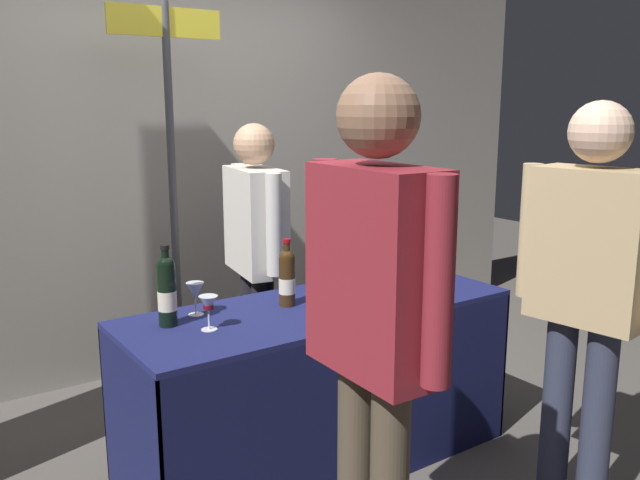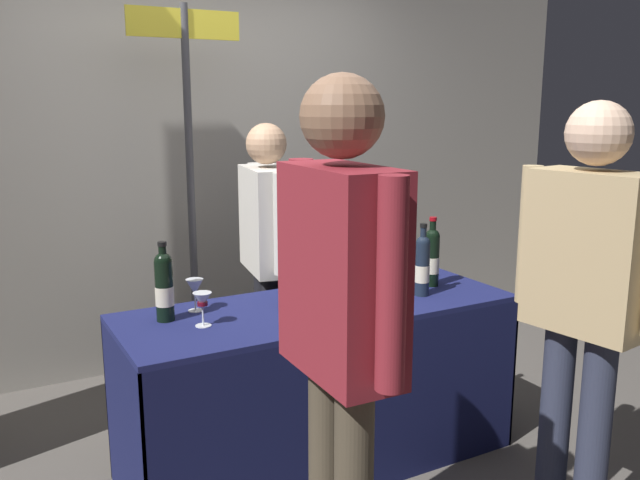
{
  "view_description": "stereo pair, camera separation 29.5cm",
  "coord_description": "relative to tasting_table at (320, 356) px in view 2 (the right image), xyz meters",
  "views": [
    {
      "loc": [
        -1.64,
        -2.38,
        1.68
      ],
      "look_at": [
        0.0,
        0.0,
        1.07
      ],
      "focal_mm": 37.4,
      "sensor_mm": 36.0,
      "label": 1
    },
    {
      "loc": [
        -1.39,
        -2.54,
        1.68
      ],
      "look_at": [
        0.0,
        0.0,
        1.07
      ],
      "focal_mm": 37.4,
      "sensor_mm": 36.0,
      "label": 2
    }
  ],
  "objects": [
    {
      "name": "display_bottle_2",
      "position": [
        -0.13,
        0.08,
        0.38
      ],
      "size": [
        0.07,
        0.07,
        0.31
      ],
      "color": "#38230F",
      "rests_on": "tasting_table"
    },
    {
      "name": "display_bottle_4",
      "position": [
        0.14,
        0.08,
        0.39
      ],
      "size": [
        0.07,
        0.07,
        0.34
      ],
      "color": "black",
      "rests_on": "tasting_table"
    },
    {
      "name": "wine_glass_mid",
      "position": [
        -0.56,
        -0.02,
        0.35
      ],
      "size": [
        0.08,
        0.08,
        0.14
      ],
      "color": "silver",
      "rests_on": "tasting_table"
    },
    {
      "name": "vendor_presenter",
      "position": [
        0.05,
        0.67,
        0.41
      ],
      "size": [
        0.29,
        0.62,
        1.57
      ],
      "rotation": [
        0.0,
        0.0,
        -1.74
      ],
      "color": "black",
      "rests_on": "ground_plane"
    },
    {
      "name": "booth_signpost",
      "position": [
        -0.23,
        1.12,
        0.84
      ],
      "size": [
        0.63,
        0.04,
        2.2
      ],
      "color": "#47474C",
      "rests_on": "ground_plane"
    },
    {
      "name": "taster_foreground_right",
      "position": [
        -0.43,
        -0.91,
        0.54
      ],
      "size": [
        0.24,
        0.61,
        1.76
      ],
      "rotation": [
        0.0,
        0.0,
        1.54
      ],
      "color": "#4C4233",
      "rests_on": "ground_plane"
    },
    {
      "name": "taster_foreground_left",
      "position": [
        0.61,
        -0.93,
        0.48
      ],
      "size": [
        0.27,
        0.59,
        1.68
      ],
      "rotation": [
        0.0,
        0.0,
        1.72
      ],
      "color": "#2D3347",
      "rests_on": "ground_plane"
    },
    {
      "name": "display_bottle_0",
      "position": [
        0.5,
        0.08,
        0.39
      ],
      "size": [
        0.07,
        0.07,
        0.36
      ],
      "color": "black",
      "rests_on": "tasting_table"
    },
    {
      "name": "wine_glass_near_vendor",
      "position": [
        -0.52,
        0.19,
        0.35
      ],
      "size": [
        0.08,
        0.08,
        0.14
      ],
      "color": "silver",
      "rests_on": "tasting_table"
    },
    {
      "name": "tasting_table",
      "position": [
        0.0,
        0.0,
        0.0
      ],
      "size": [
        1.81,
        0.66,
        0.77
      ],
      "color": "#191E51",
      "rests_on": "ground_plane"
    },
    {
      "name": "display_bottle_1",
      "position": [
        0.5,
        -0.1,
        0.39
      ],
      "size": [
        0.07,
        0.07,
        0.35
      ],
      "color": "#192333",
      "rests_on": "tasting_table"
    },
    {
      "name": "ground_plane",
      "position": [
        0.0,
        0.0,
        -0.53
      ],
      "size": [
        12.0,
        12.0,
        0.0
      ],
      "primitive_type": "plane",
      "color": "#514C47"
    },
    {
      "name": "brochure_stand",
      "position": [
        0.6,
        0.17,
        0.32
      ],
      "size": [
        0.08,
        0.12,
        0.16
      ],
      "primitive_type": "cube",
      "rotation": [
        -0.13,
        0.0,
        1.1
      ],
      "color": "silver",
      "rests_on": "tasting_table"
    },
    {
      "name": "featured_wine_bottle",
      "position": [
        -0.68,
        0.12,
        0.4
      ],
      "size": [
        0.08,
        0.08,
        0.34
      ],
      "color": "black",
      "rests_on": "tasting_table"
    },
    {
      "name": "display_bottle_3",
      "position": [
        0.64,
        0.02,
        0.39
      ],
      "size": [
        0.08,
        0.08,
        0.35
      ],
      "color": "black",
      "rests_on": "tasting_table"
    },
    {
      "name": "back_partition",
      "position": [
        0.0,
        1.6,
        0.84
      ],
      "size": [
        5.91,
        0.12,
        2.73
      ],
      "primitive_type": "cube",
      "color": "#9E998E",
      "rests_on": "ground_plane"
    }
  ]
}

